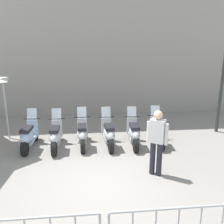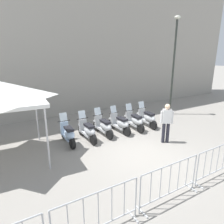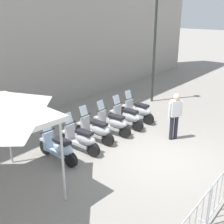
{
  "view_description": "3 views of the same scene",
  "coord_description": "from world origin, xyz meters",
  "px_view_note": "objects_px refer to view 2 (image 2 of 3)",
  "views": [
    {
      "loc": [
        0.16,
        -4.84,
        3.11
      ],
      "look_at": [
        0.42,
        2.67,
        1.12
      ],
      "focal_mm": 36.41,
      "sensor_mm": 36.0,
      "label": 1
    },
    {
      "loc": [
        -4.22,
        -5.63,
        3.71
      ],
      "look_at": [
        -0.42,
        1.85,
        1.28
      ],
      "focal_mm": 31.96,
      "sensor_mm": 36.0,
      "label": 2
    },
    {
      "loc": [
        -6.82,
        -4.2,
        4.47
      ],
      "look_at": [
        -0.12,
        2.05,
        1.09
      ],
      "focal_mm": 44.54,
      "sensor_mm": 36.0,
      "label": 3
    }
  ],
  "objects_px": {
    "motorcycle_1": "(88,131)",
    "motorcycle_0": "(68,134)",
    "barrier_segment_3": "(217,162)",
    "motorcycle_4": "(135,121)",
    "motorcycle_3": "(120,124)",
    "barrier_segment_1": "(98,214)",
    "motorcycle_5": "(147,118)",
    "motorcycle_2": "(104,126)",
    "street_lamp": "(174,58)",
    "barrier_segment_2": "(170,182)",
    "officer_near_row_end": "(166,121)"
  },
  "relations": [
    {
      "from": "motorcycle_1",
      "to": "motorcycle_0",
      "type": "bearing_deg",
      "value": 178.09
    },
    {
      "from": "barrier_segment_3",
      "to": "motorcycle_4",
      "type": "bearing_deg",
      "value": 90.41
    },
    {
      "from": "motorcycle_0",
      "to": "motorcycle_3",
      "type": "distance_m",
      "value": 2.61
    },
    {
      "from": "barrier_segment_1",
      "to": "motorcycle_3",
      "type": "bearing_deg",
      "value": 56.52
    },
    {
      "from": "motorcycle_5",
      "to": "barrier_segment_1",
      "type": "distance_m",
      "value": 7.03
    },
    {
      "from": "motorcycle_2",
      "to": "barrier_segment_1",
      "type": "distance_m",
      "value": 5.42
    },
    {
      "from": "motorcycle_1",
      "to": "barrier_segment_1",
      "type": "bearing_deg",
      "value": -107.55
    },
    {
      "from": "motorcycle_4",
      "to": "motorcycle_5",
      "type": "height_order",
      "value": "same"
    },
    {
      "from": "street_lamp",
      "to": "barrier_segment_3",
      "type": "bearing_deg",
      "value": -120.63
    },
    {
      "from": "motorcycle_2",
      "to": "motorcycle_5",
      "type": "height_order",
      "value": "same"
    },
    {
      "from": "motorcycle_1",
      "to": "street_lamp",
      "type": "height_order",
      "value": "street_lamp"
    },
    {
      "from": "motorcycle_0",
      "to": "motorcycle_2",
      "type": "relative_size",
      "value": 1.0
    },
    {
      "from": "motorcycle_0",
      "to": "motorcycle_5",
      "type": "distance_m",
      "value": 4.34
    },
    {
      "from": "motorcycle_4",
      "to": "barrier_segment_3",
      "type": "xyz_separation_m",
      "value": [
        0.03,
        -4.62,
        0.07
      ]
    },
    {
      "from": "motorcycle_1",
      "to": "motorcycle_2",
      "type": "xyz_separation_m",
      "value": [
        0.86,
        0.18,
        0.0
      ]
    },
    {
      "from": "motorcycle_4",
      "to": "barrier_segment_1",
      "type": "bearing_deg",
      "value": -129.83
    },
    {
      "from": "motorcycle_1",
      "to": "motorcycle_4",
      "type": "height_order",
      "value": "same"
    },
    {
      "from": "motorcycle_4",
      "to": "barrier_segment_3",
      "type": "relative_size",
      "value": 0.87
    },
    {
      "from": "motorcycle_4",
      "to": "barrier_segment_2",
      "type": "xyz_separation_m",
      "value": [
        -2.02,
        -4.76,
        0.07
      ]
    },
    {
      "from": "motorcycle_0",
      "to": "street_lamp",
      "type": "xyz_separation_m",
      "value": [
        7.0,
        1.44,
        3.06
      ]
    },
    {
      "from": "motorcycle_0",
      "to": "motorcycle_1",
      "type": "xyz_separation_m",
      "value": [
        0.88,
        -0.03,
        0.0
      ]
    },
    {
      "from": "street_lamp",
      "to": "officer_near_row_end",
      "type": "height_order",
      "value": "street_lamp"
    },
    {
      "from": "motorcycle_5",
      "to": "barrier_segment_3",
      "type": "relative_size",
      "value": 0.87
    },
    {
      "from": "motorcycle_3",
      "to": "barrier_segment_1",
      "type": "xyz_separation_m",
      "value": [
        -3.22,
        -4.87,
        0.07
      ]
    },
    {
      "from": "barrier_segment_3",
      "to": "motorcycle_0",
      "type": "bearing_deg",
      "value": 128.12
    },
    {
      "from": "motorcycle_1",
      "to": "motorcycle_3",
      "type": "height_order",
      "value": "same"
    },
    {
      "from": "motorcycle_2",
      "to": "barrier_segment_1",
      "type": "xyz_separation_m",
      "value": [
        -2.35,
        -4.89,
        0.07
      ]
    },
    {
      "from": "motorcycle_3",
      "to": "barrier_segment_1",
      "type": "height_order",
      "value": "motorcycle_3"
    },
    {
      "from": "motorcycle_5",
      "to": "barrier_segment_2",
      "type": "xyz_separation_m",
      "value": [
        -2.88,
        -4.86,
        0.07
      ]
    },
    {
      "from": "motorcycle_3",
      "to": "officer_near_row_end",
      "type": "height_order",
      "value": "officer_near_row_end"
    },
    {
      "from": "motorcycle_5",
      "to": "barrier_segment_2",
      "type": "distance_m",
      "value": 5.65
    },
    {
      "from": "motorcycle_3",
      "to": "barrier_segment_2",
      "type": "bearing_deg",
      "value": -103.81
    },
    {
      "from": "motorcycle_4",
      "to": "barrier_segment_2",
      "type": "bearing_deg",
      "value": -113.04
    },
    {
      "from": "motorcycle_5",
      "to": "motorcycle_2",
      "type": "bearing_deg",
      "value": -177.53
    },
    {
      "from": "motorcycle_1",
      "to": "street_lamp",
      "type": "relative_size",
      "value": 0.3
    },
    {
      "from": "barrier_segment_3",
      "to": "street_lamp",
      "type": "xyz_separation_m",
      "value": [
        3.49,
        5.9,
        2.99
      ]
    },
    {
      "from": "barrier_segment_2",
      "to": "street_lamp",
      "type": "relative_size",
      "value": 0.34
    },
    {
      "from": "motorcycle_2",
      "to": "motorcycle_5",
      "type": "bearing_deg",
      "value": 2.47
    },
    {
      "from": "motorcycle_0",
      "to": "motorcycle_4",
      "type": "xyz_separation_m",
      "value": [
        3.47,
        0.16,
        0.0
      ]
    },
    {
      "from": "motorcycle_0",
      "to": "street_lamp",
      "type": "bearing_deg",
      "value": 11.64
    },
    {
      "from": "motorcycle_2",
      "to": "motorcycle_3",
      "type": "height_order",
      "value": "same"
    },
    {
      "from": "motorcycle_5",
      "to": "barrier_segment_1",
      "type": "height_order",
      "value": "motorcycle_5"
    },
    {
      "from": "motorcycle_4",
      "to": "barrier_segment_3",
      "type": "height_order",
      "value": "motorcycle_4"
    },
    {
      "from": "motorcycle_4",
      "to": "barrier_segment_2",
      "type": "distance_m",
      "value": 5.17
    },
    {
      "from": "motorcycle_2",
      "to": "barrier_segment_1",
      "type": "bearing_deg",
      "value": -115.64
    },
    {
      "from": "motorcycle_4",
      "to": "motorcycle_3",
      "type": "bearing_deg",
      "value": -178.4
    },
    {
      "from": "motorcycle_4",
      "to": "barrier_segment_1",
      "type": "height_order",
      "value": "motorcycle_4"
    },
    {
      "from": "motorcycle_2",
      "to": "barrier_segment_2",
      "type": "xyz_separation_m",
      "value": [
        -0.29,
        -4.75,
        0.07
      ]
    },
    {
      "from": "barrier_segment_1",
      "to": "barrier_segment_3",
      "type": "xyz_separation_m",
      "value": [
        4.11,
        0.27,
        0.0
      ]
    },
    {
      "from": "motorcycle_0",
      "to": "motorcycle_4",
      "type": "relative_size",
      "value": 1.0
    }
  ]
}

